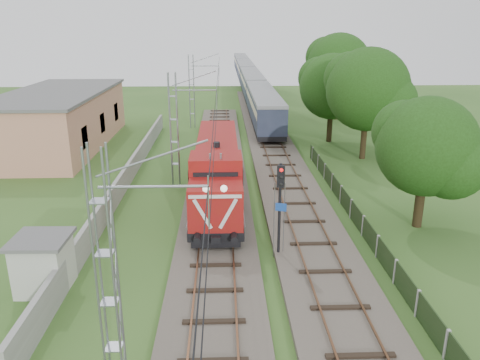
{
  "coord_description": "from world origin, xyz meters",
  "views": [
    {
      "loc": [
        0.43,
        -20.14,
        10.99
      ],
      "look_at": [
        1.4,
        6.36,
        2.2
      ],
      "focal_mm": 35.0,
      "sensor_mm": 36.0,
      "label": 1
    }
  ],
  "objects_px": {
    "signal_post": "(280,195)",
    "relay_hut": "(44,263)",
    "locomotive": "(217,168)",
    "coach_rake": "(248,75)"
  },
  "relations": [
    {
      "from": "locomotive",
      "to": "signal_post",
      "type": "bearing_deg",
      "value": -69.67
    },
    {
      "from": "coach_rake",
      "to": "relay_hut",
      "type": "height_order",
      "value": "coach_rake"
    },
    {
      "from": "signal_post",
      "to": "relay_hut",
      "type": "xyz_separation_m",
      "value": [
        -10.5,
        -2.42,
        -2.12
      ]
    },
    {
      "from": "locomotive",
      "to": "coach_rake",
      "type": "relative_size",
      "value": 0.19
    },
    {
      "from": "relay_hut",
      "to": "coach_rake",
      "type": "bearing_deg",
      "value": 79.54
    },
    {
      "from": "locomotive",
      "to": "signal_post",
      "type": "relative_size",
      "value": 3.34
    },
    {
      "from": "coach_rake",
      "to": "locomotive",
      "type": "bearing_deg",
      "value": -95.07
    },
    {
      "from": "locomotive",
      "to": "relay_hut",
      "type": "height_order",
      "value": "locomotive"
    },
    {
      "from": "signal_post",
      "to": "relay_hut",
      "type": "height_order",
      "value": "signal_post"
    },
    {
      "from": "coach_rake",
      "to": "signal_post",
      "type": "height_order",
      "value": "signal_post"
    }
  ]
}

